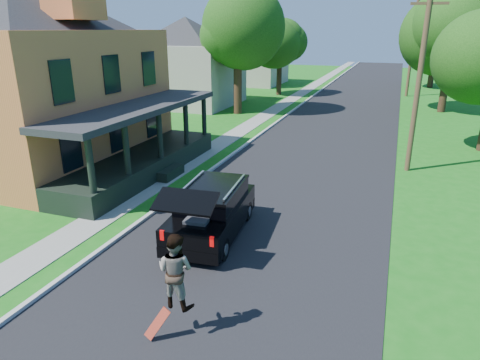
% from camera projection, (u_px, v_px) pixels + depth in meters
% --- Properties ---
extents(ground, '(140.00, 140.00, 0.00)m').
position_uv_depth(ground, '(237.00, 265.00, 11.95)').
color(ground, '#146213').
rests_on(ground, ground).
extents(street, '(8.00, 120.00, 0.02)m').
position_uv_depth(street, '(337.00, 124.00, 29.66)').
color(street, black).
rests_on(street, ground).
extents(curb, '(0.15, 120.00, 0.12)m').
position_uv_depth(curb, '(281.00, 120.00, 30.97)').
color(curb, '#A9A9A4').
rests_on(curb, ground).
extents(sidewalk, '(1.30, 120.00, 0.03)m').
position_uv_depth(sidewalk, '(260.00, 119.00, 31.47)').
color(sidewalk, gray).
rests_on(sidewalk, ground).
extents(front_walk, '(6.50, 1.20, 0.03)m').
position_uv_depth(front_walk, '(94.00, 168.00, 20.34)').
color(front_walk, gray).
rests_on(front_walk, ground).
extents(main_house, '(15.56, 15.56, 10.10)m').
position_uv_depth(main_house, '(23.00, 59.00, 19.76)').
color(main_house, '#DD7240').
rests_on(main_house, ground).
extents(neighbor_house_mid, '(12.78, 12.78, 8.30)m').
position_uv_depth(neighbor_house_mid, '(186.00, 54.00, 36.17)').
color(neighbor_house_mid, '#A6A493').
rests_on(neighbor_house_mid, ground).
extents(neighbor_house_far, '(12.78, 12.78, 8.30)m').
position_uv_depth(neighbor_house_far, '(248.00, 47.00, 50.33)').
color(neighbor_house_far, '#A6A493').
rests_on(neighbor_house_far, ground).
extents(black_suv, '(2.17, 4.79, 2.17)m').
position_uv_depth(black_suv, '(212.00, 211.00, 13.46)').
color(black_suv, black).
rests_on(black_suv, ground).
extents(skateboarder, '(0.86, 0.70, 1.66)m').
position_uv_depth(skateboarder, '(175.00, 270.00, 8.87)').
color(skateboarder, black).
rests_on(skateboarder, ground).
extents(skateboard, '(0.54, 0.32, 0.72)m').
position_uv_depth(skateboard, '(157.00, 324.00, 8.97)').
color(skateboard, '#9A210D').
rests_on(skateboard, ground).
extents(tree_left_mid, '(7.52, 7.75, 9.49)m').
position_uv_depth(tree_left_mid, '(238.00, 28.00, 31.34)').
color(tree_left_mid, black).
rests_on(tree_left_mid, ground).
extents(tree_left_far, '(5.18, 5.14, 7.82)m').
position_uv_depth(tree_left_far, '(280.00, 41.00, 41.21)').
color(tree_left_far, black).
rests_on(tree_left_far, ground).
extents(tree_right_mid, '(7.06, 7.09, 10.22)m').
position_uv_depth(tree_right_mid, '(454.00, 22.00, 31.83)').
color(tree_right_mid, black).
rests_on(tree_right_mid, ground).
extents(tree_right_far, '(6.51, 6.54, 9.05)m').
position_uv_depth(tree_right_far, '(437.00, 32.00, 46.26)').
color(tree_right_far, black).
rests_on(tree_right_far, ground).
extents(utility_pole_near, '(1.49, 0.26, 7.79)m').
position_uv_depth(utility_pole_near, '(419.00, 83.00, 18.66)').
color(utility_pole_near, '#503425').
rests_on(utility_pole_near, ground).
extents(utility_pole_far, '(1.71, 0.73, 10.37)m').
position_uv_depth(utility_pole_far, '(413.00, 39.00, 40.14)').
color(utility_pole_far, '#503425').
rests_on(utility_pole_far, ground).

